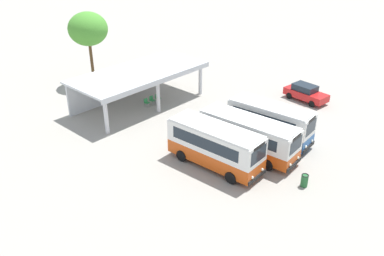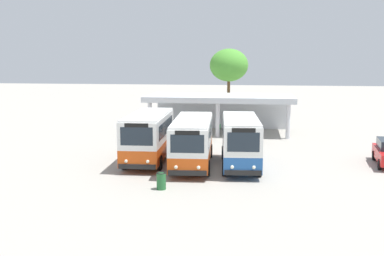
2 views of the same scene
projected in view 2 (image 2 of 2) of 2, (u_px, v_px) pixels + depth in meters
name	position (u px, v px, depth m)	size (l,w,h in m)	color
ground_plane	(197.00, 173.00, 26.44)	(180.00, 180.00, 0.00)	#A39E93
city_bus_nearest_orange	(148.00, 135.00, 29.18)	(2.64, 7.38, 3.16)	black
city_bus_second_in_row	(192.00, 140.00, 28.07)	(2.72, 8.01, 2.96)	black
city_bus_middle_cream	(240.00, 140.00, 27.63)	(2.63, 7.06, 3.10)	black
terminal_canopy	(220.00, 102.00, 41.34)	(13.12, 6.05, 3.40)	silver
waiting_chair_end_by_column	(218.00, 128.00, 40.14)	(0.45, 0.45, 0.86)	slate
waiting_chair_second_from_end	(226.00, 128.00, 40.09)	(0.45, 0.45, 0.86)	slate
waiting_chair_middle_seat	(235.00, 128.00, 39.97)	(0.45, 0.45, 0.86)	slate
roadside_tree_behind_canopy	(229.00, 65.00, 48.22)	(4.11, 4.11, 7.72)	brown
litter_bin_apron	(161.00, 181.00, 23.10)	(0.49, 0.49, 0.90)	#266633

